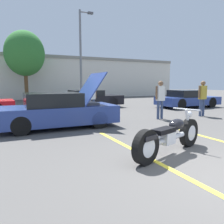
{
  "coord_description": "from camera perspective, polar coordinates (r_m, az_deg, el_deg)",
  "views": [
    {
      "loc": [
        -3.42,
        -2.26,
        1.61
      ],
      "look_at": [
        -0.75,
        3.22,
        0.8
      ],
      "focal_mm": 35.0,
      "sensor_mm": 36.0,
      "label": 1
    }
  ],
  "objects": [
    {
      "name": "parked_car_right_row",
      "position": [
        15.37,
        19.05,
        3.22
      ],
      "size": [
        4.2,
        1.97,
        1.14
      ],
      "rotation": [
        0.0,
        0.0,
        -0.03
      ],
      "color": "navy",
      "rests_on": "ground"
    },
    {
      "name": "parked_car_mid_row",
      "position": [
        14.46,
        -6.27,
        3.43
      ],
      "size": [
        4.37,
        2.0,
        1.15
      ],
      "rotation": [
        0.0,
        0.0,
        0.02
      ],
      "color": "black",
      "rests_on": "ground"
    },
    {
      "name": "spectator_by_show_car",
      "position": [
        11.31,
        -5.33,
        4.15
      ],
      "size": [
        0.52,
        0.21,
        1.59
      ],
      "color": "#38476B",
      "rests_on": "ground"
    },
    {
      "name": "parking_stripe_foreground",
      "position": [
        4.79,
        10.57,
        -12.17
      ],
      "size": [
        0.12,
        5.58,
        0.01
      ],
      "primitive_type": "cube",
      "color": "yellow",
      "rests_on": "ground"
    },
    {
      "name": "light_pole",
      "position": [
        18.94,
        -7.97,
        15.16
      ],
      "size": [
        1.21,
        0.28,
        7.49
      ],
      "color": "slate",
      "rests_on": "ground"
    },
    {
      "name": "motorcycle",
      "position": [
        5.13,
        14.9,
        -6.13
      ],
      "size": [
        2.45,
        1.05,
        0.99
      ],
      "rotation": [
        0.0,
        0.0,
        0.33
      ],
      "color": "black",
      "rests_on": "ground"
    },
    {
      "name": "spectator_near_motorcycle",
      "position": [
        9.96,
        12.52,
        3.97
      ],
      "size": [
        0.52,
        0.22,
        1.7
      ],
      "color": "#38476B",
      "rests_on": "ground"
    },
    {
      "name": "show_car_hood_open",
      "position": [
        8.15,
        -13.91,
        0.29
      ],
      "size": [
        4.19,
        1.83,
        2.0
      ],
      "rotation": [
        0.0,
        0.0,
        -0.01
      ],
      "color": "navy",
      "rests_on": "ground"
    },
    {
      "name": "spectator_midground",
      "position": [
        11.44,
        22.56,
        4.05
      ],
      "size": [
        0.52,
        0.22,
        1.71
      ],
      "color": "#38476B",
      "rests_on": "ground"
    },
    {
      "name": "far_building",
      "position": [
        24.88,
        -18.27,
        8.9
      ],
      "size": [
        32.0,
        4.2,
        4.4
      ],
      "color": "beige",
      "rests_on": "ground"
    },
    {
      "name": "tree_background",
      "position": [
        21.19,
        -21.85,
        13.97
      ],
      "size": [
        3.4,
        3.4,
        6.13
      ],
      "color": "brown",
      "rests_on": "ground"
    }
  ]
}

